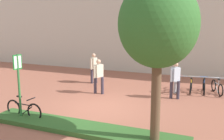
% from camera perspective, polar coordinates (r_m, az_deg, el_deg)
% --- Properties ---
extents(ground_plane, '(60.00, 60.00, 0.00)m').
position_cam_1_polar(ground_plane, '(11.32, -2.35, -8.11)').
color(ground_plane, '#9E5B47').
extents(planter_strip, '(7.00, 1.10, 0.16)m').
position_cam_1_polar(planter_strip, '(9.26, -6.14, -12.15)').
color(planter_strip, '#336028').
rests_on(planter_strip, ground).
extents(tree_sidewalk, '(2.24, 2.24, 4.77)m').
position_cam_1_polar(tree_sidewalk, '(7.62, 9.73, 9.31)').
color(tree_sidewalk, brown).
rests_on(tree_sidewalk, ground).
extents(parking_sign_post, '(0.09, 0.36, 2.44)m').
position_cam_1_polar(parking_sign_post, '(10.23, -19.14, -1.53)').
color(parking_sign_post, '#2D7238').
rests_on(parking_sign_post, ground).
extents(bike_at_sign, '(1.68, 0.42, 0.86)m').
position_cam_1_polar(bike_at_sign, '(10.66, -18.12, -7.94)').
color(bike_at_sign, black).
rests_on(bike_at_sign, ground).
extents(bike_rack_cluster, '(3.72, 1.95, 0.83)m').
position_cam_1_polar(bike_rack_cluster, '(14.25, 20.07, -3.30)').
color(bike_rack_cluster, '#99999E').
rests_on(bike_rack_cluster, ground).
extents(bollard_steel, '(0.16, 0.16, 0.90)m').
position_cam_1_polar(bollard_steel, '(13.74, 13.18, -2.97)').
color(bollard_steel, '#ADADB2').
rests_on(bollard_steel, ground).
extents(person_shirt_white, '(0.32, 0.61, 1.72)m').
position_cam_1_polar(person_shirt_white, '(15.35, -3.87, 0.80)').
color(person_shirt_white, '#383342').
rests_on(person_shirt_white, ground).
extents(person_casual_tan, '(0.45, 0.52, 1.72)m').
position_cam_1_polar(person_casual_tan, '(12.71, 13.20, -1.64)').
color(person_casual_tan, '#383342').
rests_on(person_casual_tan, ground).
extents(person_shirt_blue, '(0.51, 0.57, 1.72)m').
position_cam_1_polar(person_shirt_blue, '(13.20, -2.84, -0.89)').
color(person_shirt_blue, '#383342').
rests_on(person_shirt_blue, ground).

